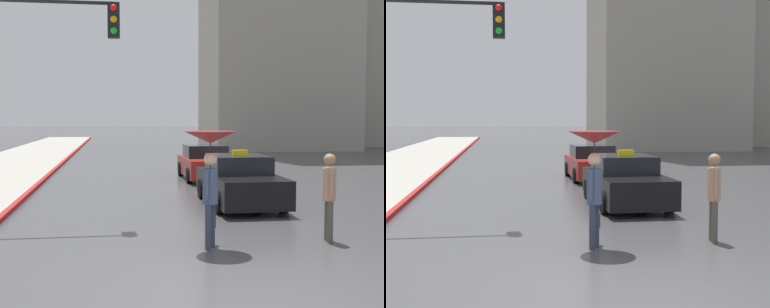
% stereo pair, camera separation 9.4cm
% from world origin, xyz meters
% --- Properties ---
extents(ground_plane, '(300.00, 300.00, 0.00)m').
position_xyz_m(ground_plane, '(0.00, 0.00, 0.00)').
color(ground_plane, '#424244').
extents(taxi, '(1.91, 4.36, 1.57)m').
position_xyz_m(taxi, '(1.74, 7.60, 0.66)').
color(taxi, black).
rests_on(taxi, ground_plane).
extents(sedan_red, '(1.91, 4.15, 1.37)m').
position_xyz_m(sedan_red, '(1.90, 14.09, 0.64)').
color(sedan_red, maroon).
rests_on(sedan_red, ground_plane).
extents(pedestrian_with_umbrella, '(1.00, 1.00, 2.22)m').
position_xyz_m(pedestrian_with_umbrella, '(0.00, 2.71, 1.77)').
color(pedestrian_with_umbrella, '#2D3347').
rests_on(pedestrian_with_umbrella, ground_plane).
extents(pedestrian_man, '(0.31, 0.43, 1.77)m').
position_xyz_m(pedestrian_man, '(2.46, 2.92, 1.04)').
color(pedestrian_man, '#4C473D').
rests_on(pedestrian_man, ground_plane).
extents(traffic_light, '(3.45, 0.38, 5.44)m').
position_xyz_m(traffic_light, '(-3.63, 5.59, 3.78)').
color(traffic_light, black).
rests_on(traffic_light, ground_plane).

